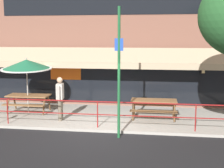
% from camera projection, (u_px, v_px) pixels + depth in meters
% --- Properties ---
extents(ground_plane, '(120.00, 120.00, 0.00)m').
position_uv_depth(ground_plane, '(96.00, 132.00, 11.05)').
color(ground_plane, black).
extents(patio_deck, '(15.00, 4.00, 0.10)m').
position_uv_depth(patio_deck, '(105.00, 117.00, 13.00)').
color(patio_deck, '#ADA89E').
rests_on(patio_deck, ground).
extents(restaurant_building, '(15.00, 1.60, 7.20)m').
position_uv_depth(restaurant_building, '(113.00, 32.00, 14.63)').
color(restaurant_building, brown).
rests_on(restaurant_building, ground).
extents(patio_railing, '(13.84, 0.04, 0.97)m').
position_uv_depth(patio_railing, '(98.00, 108.00, 11.22)').
color(patio_railing, maroon).
rests_on(patio_railing, patio_deck).
extents(picnic_table_left, '(1.80, 1.42, 0.76)m').
position_uv_depth(picnic_table_left, '(29.00, 99.00, 13.46)').
color(picnic_table_left, brown).
rests_on(picnic_table_left, patio_deck).
extents(picnic_table_centre, '(1.80, 1.42, 0.76)m').
position_uv_depth(picnic_table_centre, '(154.00, 104.00, 12.40)').
color(picnic_table_centre, brown).
rests_on(picnic_table_centre, patio_deck).
extents(patio_umbrella_left, '(2.14, 2.14, 2.38)m').
position_uv_depth(patio_umbrella_left, '(26.00, 65.00, 13.16)').
color(patio_umbrella_left, '#B7B2A8').
rests_on(patio_umbrella_left, patio_deck).
extents(pedestrian_walking, '(0.28, 0.62, 1.71)m').
position_uv_depth(pedestrian_walking, '(60.00, 96.00, 12.12)').
color(pedestrian_walking, '#665B4C').
rests_on(pedestrian_walking, patio_deck).
extents(street_sign_pole, '(0.28, 0.09, 4.32)m').
position_uv_depth(street_sign_pole, '(119.00, 72.00, 10.15)').
color(street_sign_pole, '#1E6033').
rests_on(street_sign_pole, ground).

